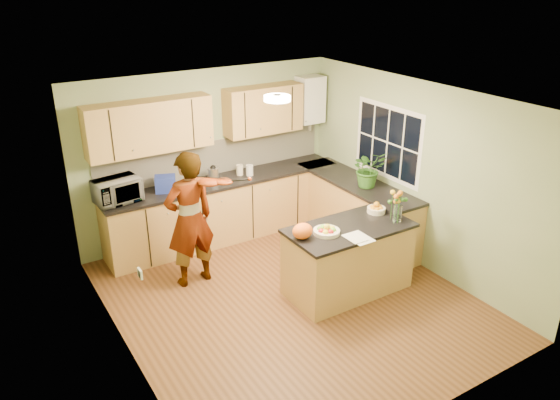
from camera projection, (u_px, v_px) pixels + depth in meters
floor at (290, 299)px, 6.78m from camera, size 4.50×4.50×0.00m
ceiling at (292, 100)px, 5.79m from camera, size 4.00×4.50×0.02m
wall_back at (208, 155)px, 8.04m from camera, size 4.00×0.02×2.50m
wall_front at (438, 301)px, 4.53m from camera, size 4.00×0.02×2.50m
wall_left at (119, 251)px, 5.31m from camera, size 0.02×4.50×2.50m
wall_right at (417, 175)px, 7.25m from camera, size 0.02×4.50×2.50m
back_counter at (225, 208)px, 8.16m from camera, size 3.64×0.62×0.94m
right_counter at (356, 211)px, 8.08m from camera, size 0.62×2.24×0.94m
splashback at (215, 157)px, 8.09m from camera, size 3.60×0.02×0.52m
upper_cabinets at (200, 119)px, 7.58m from camera, size 3.20×0.34×0.70m
boiler at (310, 100)px, 8.48m from camera, size 0.40×0.30×0.86m
window_right at (388, 142)px, 7.60m from camera, size 0.01×1.30×1.05m
light_switch at (140, 274)px, 4.83m from camera, size 0.02×0.09×0.09m
ceiling_lamp at (277, 98)px, 6.04m from camera, size 0.30×0.30×0.07m
peninsula_island at (348, 259)px, 6.80m from camera, size 1.56×0.80×0.89m
fruit_dish at (327, 230)px, 6.44m from camera, size 0.32×0.32×0.11m
orange_bowl at (376, 208)px, 6.99m from camera, size 0.23×0.23×0.14m
flower_vase at (399, 198)px, 6.65m from camera, size 0.26×0.26×0.47m
orange_bag at (303, 231)px, 6.31m from camera, size 0.28×0.25×0.19m
papers at (359, 238)px, 6.34m from camera, size 0.24×0.33×0.01m
violinist at (190, 220)px, 6.82m from camera, size 0.68×0.47×1.79m
violin at (209, 182)px, 6.53m from camera, size 0.70×0.61×0.18m
microwave at (117, 191)px, 7.15m from camera, size 0.62×0.47×0.32m
blue_box at (165, 184)px, 7.50m from camera, size 0.33×0.29×0.22m
kettle at (213, 174)px, 7.81m from camera, size 0.16×0.16×0.30m
jar_cream at (240, 170)px, 8.11m from camera, size 0.13×0.13×0.16m
jar_white at (250, 170)px, 8.09m from camera, size 0.11×0.11×0.16m
potted_plant at (369, 169)px, 7.61m from camera, size 0.57×0.53×0.53m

